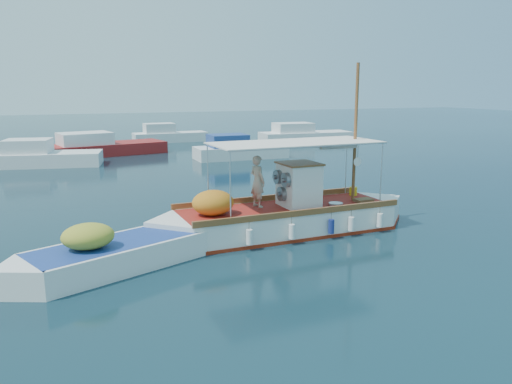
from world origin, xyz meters
name	(u,v)px	position (x,y,z in m)	size (l,w,h in m)	color
ground	(274,240)	(0.00, 0.00, 0.00)	(160.00, 160.00, 0.00)	black
fishing_caique	(284,217)	(0.68, 0.68, 0.49)	(9.07, 2.71, 5.54)	white
dinghy	(116,256)	(-4.73, -0.62, 0.32)	(5.74, 3.29, 1.51)	white
bg_boat_nw	(42,158)	(-6.71, 18.55, 0.49)	(6.62, 3.57, 1.80)	silver
bg_boat_n	(100,148)	(-3.10, 22.29, 0.49)	(8.66, 4.45, 1.80)	maroon
bg_boat_ne	(238,151)	(5.13, 17.21, 0.49)	(6.00, 2.22, 1.80)	silver
bg_boat_e	(303,136)	(13.97, 25.09, 0.49)	(8.04, 3.13, 1.80)	silver
bg_boat_far_n	(168,136)	(3.05, 28.95, 0.49)	(6.19, 2.09, 1.80)	silver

